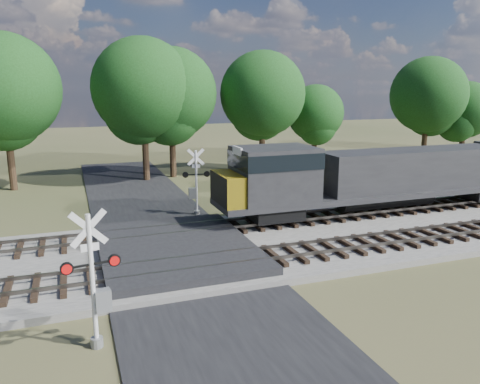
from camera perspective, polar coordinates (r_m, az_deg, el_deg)
name	(u,v)px	position (r m, az deg, el deg)	size (l,w,h in m)	color
ground	(179,260)	(22.24, -7.50, -8.17)	(160.00, 160.00, 0.00)	#3B4525
ballast_bed	(356,232)	(26.44, 13.96, -4.70)	(140.00, 10.00, 0.30)	gray
road	(179,259)	(22.22, -7.50, -8.07)	(7.00, 60.00, 0.08)	black
crossing_panel	(176,250)	(22.59, -7.80, -6.99)	(7.00, 9.00, 0.62)	#262628
track_near	(257,257)	(21.16, 2.04, -7.97)	(140.00, 2.60, 0.33)	black
track_far	(222,227)	(25.61, -2.15, -4.27)	(140.00, 2.60, 0.33)	black
crossing_signal_near	(96,291)	(15.08, -17.12, -11.52)	(1.76, 0.44, 4.40)	silver
crossing_signal_far	(195,188)	(29.13, -5.50, 0.49)	(1.70, 0.39, 4.23)	silver
equipment_shed	(301,175)	(35.57, 7.43, 2.04)	(4.39, 4.39, 2.74)	#43261C
treeline	(192,97)	(41.98, -5.85, 11.44)	(86.27, 11.61, 11.98)	black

